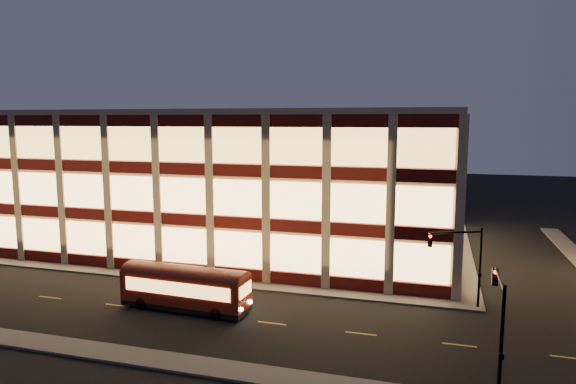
% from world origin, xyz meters
% --- Properties ---
extents(ground, '(200.00, 200.00, 0.00)m').
position_xyz_m(ground, '(0.00, 0.00, 0.00)').
color(ground, black).
rests_on(ground, ground).
extents(sidewalk_office_south, '(54.00, 2.00, 0.15)m').
position_xyz_m(sidewalk_office_south, '(-3.00, 1.00, 0.07)').
color(sidewalk_office_south, '#514F4C').
rests_on(sidewalk_office_south, ground).
extents(sidewalk_office_east, '(2.00, 30.00, 0.15)m').
position_xyz_m(sidewalk_office_east, '(23.00, 17.00, 0.07)').
color(sidewalk_office_east, '#514F4C').
rests_on(sidewalk_office_east, ground).
extents(sidewalk_near, '(100.00, 2.00, 0.15)m').
position_xyz_m(sidewalk_near, '(0.00, -13.00, 0.07)').
color(sidewalk_near, '#514F4C').
rests_on(sidewalk_near, ground).
extents(office_building, '(50.45, 30.45, 14.50)m').
position_xyz_m(office_building, '(-2.91, 16.91, 7.25)').
color(office_building, tan).
rests_on(office_building, ground).
extents(traffic_signal_far, '(3.79, 1.87, 6.00)m').
position_xyz_m(traffic_signal_far, '(22.21, 0.24, 4.11)').
color(traffic_signal_far, black).
rests_on(traffic_signal_far, ground).
extents(traffic_signal_near, '(0.32, 4.45, 6.00)m').
position_xyz_m(traffic_signal_near, '(23.50, -11.03, 4.13)').
color(traffic_signal_near, black).
rests_on(traffic_signal_near, ground).
extents(trolley_bus, '(9.55, 2.92, 3.20)m').
position_xyz_m(trolley_bus, '(3.19, -5.24, 1.77)').
color(trolley_bus, maroon).
rests_on(trolley_bus, ground).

